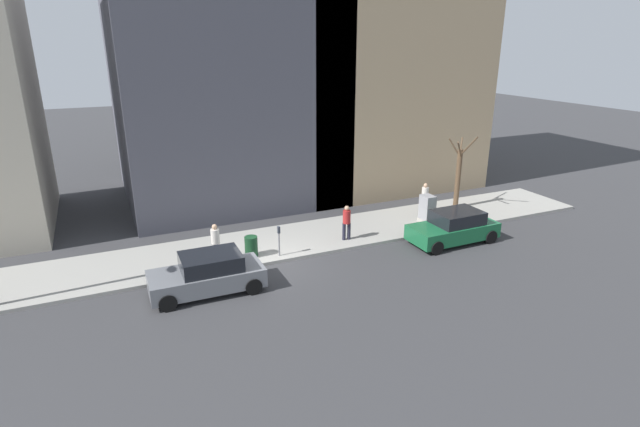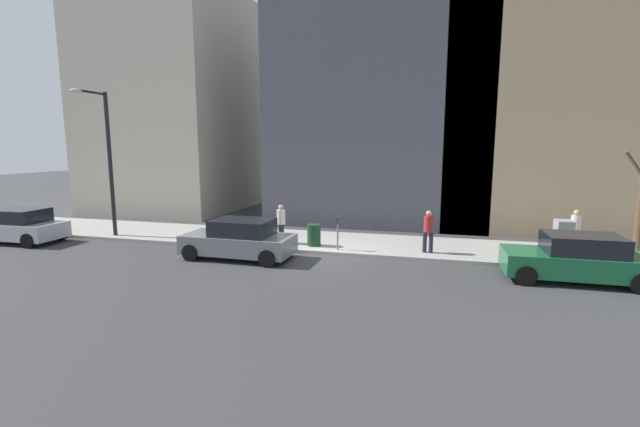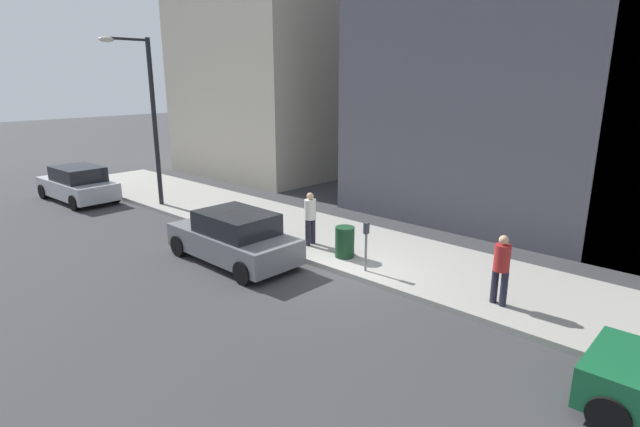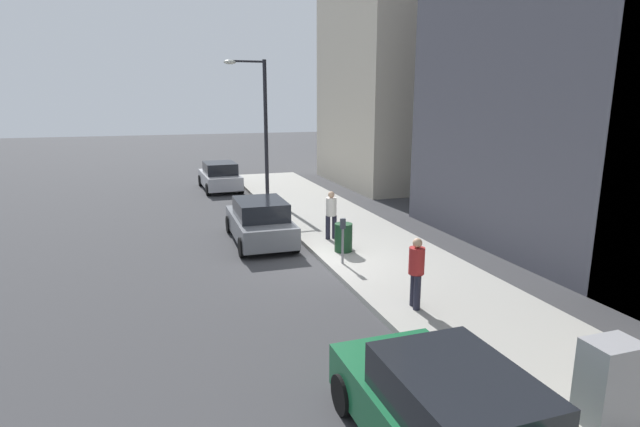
% 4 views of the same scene
% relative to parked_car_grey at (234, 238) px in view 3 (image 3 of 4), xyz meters
% --- Properties ---
extents(ground_plane, '(120.00, 120.00, 0.00)m').
position_rel_parked_car_grey_xyz_m(ground_plane, '(1.29, -2.87, -0.74)').
color(ground_plane, '#38383A').
extents(sidewalk, '(4.00, 36.00, 0.15)m').
position_rel_parked_car_grey_xyz_m(sidewalk, '(3.29, -2.87, -0.66)').
color(sidewalk, '#9E9B93').
rests_on(sidewalk, ground).
extents(parked_car_grey, '(1.97, 4.22, 1.52)m').
position_rel_parked_car_grey_xyz_m(parked_car_grey, '(0.00, 0.00, 0.00)').
color(parked_car_grey, slate).
rests_on(parked_car_grey, ground).
extents(parked_car_silver, '(2.04, 4.26, 1.52)m').
position_rel_parked_car_grey_xyz_m(parked_car_silver, '(-0.01, 10.85, 0.00)').
color(parked_car_silver, '#B7B7BC').
rests_on(parked_car_silver, ground).
extents(parking_meter, '(0.14, 0.10, 1.35)m').
position_rel_parked_car_grey_xyz_m(parking_meter, '(1.74, -3.45, 0.24)').
color(parking_meter, slate).
rests_on(parking_meter, sidewalk).
extents(streetlamp, '(1.97, 0.32, 6.50)m').
position_rel_parked_car_grey_xyz_m(streetlamp, '(1.57, 7.23, 3.28)').
color(streetlamp, black).
rests_on(streetlamp, sidewalk).
extents(trash_bin, '(0.56, 0.56, 0.90)m').
position_rel_parked_car_grey_xyz_m(trash_bin, '(2.19, -2.34, -0.14)').
color(trash_bin, '#14381E').
rests_on(trash_bin, sidewalk).
extents(pedestrian_midblock, '(0.36, 0.40, 1.66)m').
position_rel_parked_car_grey_xyz_m(pedestrian_midblock, '(2.19, -6.95, 0.35)').
color(pedestrian_midblock, '#1E1E2D').
rests_on(pedestrian_midblock, sidewalk).
extents(pedestrian_far_corner, '(0.40, 0.36, 1.66)m').
position_rel_parked_car_grey_xyz_m(pedestrian_far_corner, '(2.30, -0.84, 0.35)').
color(pedestrian_far_corner, '#1E1E2D').
rests_on(pedestrian_far_corner, sidewalk).
extents(office_tower_right, '(9.00, 9.00, 14.37)m').
position_rel_parked_car_grey_xyz_m(office_tower_right, '(11.29, 10.14, 6.45)').
color(office_tower_right, '#BCB29E').
rests_on(office_tower_right, ground).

